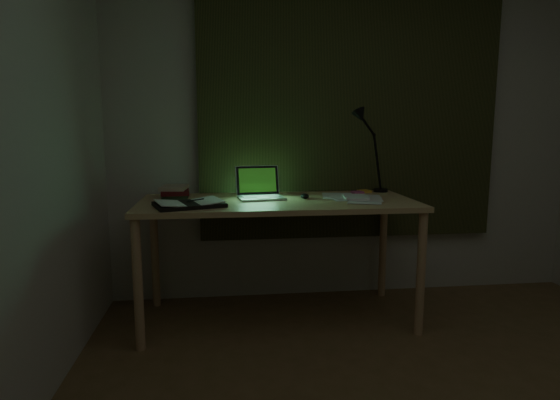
{
  "coord_description": "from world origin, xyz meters",
  "views": [
    {
      "loc": [
        -0.93,
        -1.4,
        1.26
      ],
      "look_at": [
        -0.58,
        1.42,
        0.82
      ],
      "focal_mm": 30.0,
      "sensor_mm": 36.0,
      "label": 1
    }
  ],
  "objects_px": {
    "desk": "(278,261)",
    "book_stack": "(174,191)",
    "desk_lamp": "(382,153)",
    "loose_papers": "(348,197)",
    "laptop": "(261,183)",
    "open_textbook": "(189,204)"
  },
  "relations": [
    {
      "from": "desk",
      "to": "open_textbook",
      "type": "distance_m",
      "value": 0.71
    },
    {
      "from": "laptop",
      "to": "open_textbook",
      "type": "relative_size",
      "value": 0.85
    },
    {
      "from": "laptop",
      "to": "desk_lamp",
      "type": "distance_m",
      "value": 0.94
    },
    {
      "from": "desk",
      "to": "book_stack",
      "type": "bearing_deg",
      "value": 163.89
    },
    {
      "from": "desk",
      "to": "desk_lamp",
      "type": "xyz_separation_m",
      "value": [
        0.79,
        0.31,
        0.68
      ]
    },
    {
      "from": "desk_lamp",
      "to": "book_stack",
      "type": "bearing_deg",
      "value": 170.01
    },
    {
      "from": "laptop",
      "to": "loose_papers",
      "type": "bearing_deg",
      "value": -12.79
    },
    {
      "from": "book_stack",
      "to": "loose_papers",
      "type": "xyz_separation_m",
      "value": [
        1.13,
        -0.18,
        -0.03
      ]
    },
    {
      "from": "desk",
      "to": "loose_papers",
      "type": "distance_m",
      "value": 0.62
    },
    {
      "from": "open_textbook",
      "to": "desk_lamp",
      "type": "height_order",
      "value": "desk_lamp"
    },
    {
      "from": "desk",
      "to": "loose_papers",
      "type": "height_order",
      "value": "loose_papers"
    },
    {
      "from": "open_textbook",
      "to": "desk",
      "type": "bearing_deg",
      "value": -0.37
    },
    {
      "from": "desk",
      "to": "book_stack",
      "type": "height_order",
      "value": "book_stack"
    },
    {
      "from": "book_stack",
      "to": "desk_lamp",
      "type": "distance_m",
      "value": 1.48
    },
    {
      "from": "laptop",
      "to": "desk_lamp",
      "type": "relative_size",
      "value": 0.59
    },
    {
      "from": "loose_papers",
      "to": "desk_lamp",
      "type": "xyz_separation_m",
      "value": [
        0.33,
        0.29,
        0.27
      ]
    },
    {
      "from": "desk",
      "to": "book_stack",
      "type": "xyz_separation_m",
      "value": [
        -0.67,
        0.19,
        0.44
      ]
    },
    {
      "from": "open_textbook",
      "to": "book_stack",
      "type": "height_order",
      "value": "book_stack"
    },
    {
      "from": "laptop",
      "to": "desk_lamp",
      "type": "xyz_separation_m",
      "value": [
        0.89,
        0.24,
        0.17
      ]
    },
    {
      "from": "laptop",
      "to": "loose_papers",
      "type": "xyz_separation_m",
      "value": [
        0.56,
        -0.05,
        -0.1
      ]
    },
    {
      "from": "desk_lamp",
      "to": "loose_papers",
      "type": "bearing_deg",
      "value": -152.44
    },
    {
      "from": "desk",
      "to": "desk_lamp",
      "type": "distance_m",
      "value": 1.08
    }
  ]
}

